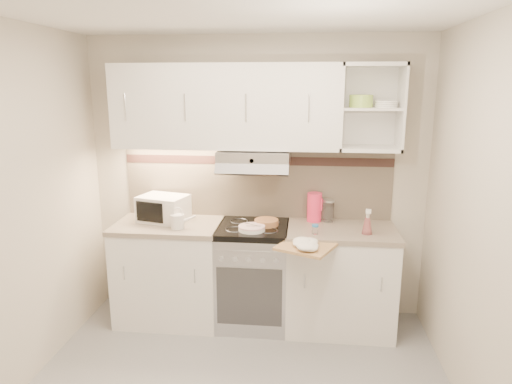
{
  "coord_description": "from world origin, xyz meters",
  "views": [
    {
      "loc": [
        0.42,
        -2.61,
        2.08
      ],
      "look_at": [
        0.04,
        0.95,
        1.24
      ],
      "focal_mm": 32.0,
      "sensor_mm": 36.0,
      "label": 1
    }
  ],
  "objects_px": {
    "pink_pitcher": "(314,207)",
    "glass_jar": "(328,211)",
    "plate_stack": "(252,228)",
    "spray_bottle": "(367,224)",
    "electric_range": "(253,275)",
    "cutting_board": "(306,247)",
    "microwave": "(163,208)",
    "watering_can": "(178,221)"
  },
  "relations": [
    {
      "from": "plate_stack",
      "to": "spray_bottle",
      "type": "bearing_deg",
      "value": 0.85
    },
    {
      "from": "electric_range",
      "to": "pink_pitcher",
      "type": "bearing_deg",
      "value": 20.92
    },
    {
      "from": "glass_jar",
      "to": "cutting_board",
      "type": "distance_m",
      "value": 0.63
    },
    {
      "from": "plate_stack",
      "to": "spray_bottle",
      "type": "height_order",
      "value": "spray_bottle"
    },
    {
      "from": "pink_pitcher",
      "to": "cutting_board",
      "type": "height_order",
      "value": "pink_pitcher"
    },
    {
      "from": "glass_jar",
      "to": "spray_bottle",
      "type": "relative_size",
      "value": 0.89
    },
    {
      "from": "microwave",
      "to": "plate_stack",
      "type": "bearing_deg",
      "value": 1.35
    },
    {
      "from": "plate_stack",
      "to": "pink_pitcher",
      "type": "distance_m",
      "value": 0.62
    },
    {
      "from": "electric_range",
      "to": "microwave",
      "type": "xyz_separation_m",
      "value": [
        -0.81,
        0.07,
        0.56
      ]
    },
    {
      "from": "electric_range",
      "to": "spray_bottle",
      "type": "relative_size",
      "value": 4.05
    },
    {
      "from": "pink_pitcher",
      "to": "microwave",
      "type": "bearing_deg",
      "value": -158.02
    },
    {
      "from": "cutting_board",
      "to": "glass_jar",
      "type": "bearing_deg",
      "value": 96.72
    },
    {
      "from": "pink_pitcher",
      "to": "glass_jar",
      "type": "relative_size",
      "value": 1.29
    },
    {
      "from": "cutting_board",
      "to": "pink_pitcher",
      "type": "bearing_deg",
      "value": 107.86
    },
    {
      "from": "electric_range",
      "to": "glass_jar",
      "type": "relative_size",
      "value": 4.53
    },
    {
      "from": "microwave",
      "to": "electric_range",
      "type": "bearing_deg",
      "value": 10.17
    },
    {
      "from": "pink_pitcher",
      "to": "glass_jar",
      "type": "height_order",
      "value": "pink_pitcher"
    },
    {
      "from": "spray_bottle",
      "to": "watering_can",
      "type": "bearing_deg",
      "value": -171.07
    },
    {
      "from": "cutting_board",
      "to": "spray_bottle",
      "type": "bearing_deg",
      "value": 54.14
    },
    {
      "from": "watering_can",
      "to": "electric_range",
      "type": "bearing_deg",
      "value": 4.46
    },
    {
      "from": "electric_range",
      "to": "pink_pitcher",
      "type": "distance_m",
      "value": 0.8
    },
    {
      "from": "plate_stack",
      "to": "pink_pitcher",
      "type": "xyz_separation_m",
      "value": [
        0.52,
        0.33,
        0.11
      ]
    },
    {
      "from": "plate_stack",
      "to": "glass_jar",
      "type": "bearing_deg",
      "value": 27.17
    },
    {
      "from": "watering_can",
      "to": "plate_stack",
      "type": "xyz_separation_m",
      "value": [
        0.62,
        0.01,
        -0.05
      ]
    },
    {
      "from": "pink_pitcher",
      "to": "cutting_board",
      "type": "xyz_separation_m",
      "value": [
        -0.07,
        -0.59,
        -0.16
      ]
    },
    {
      "from": "plate_stack",
      "to": "cutting_board",
      "type": "xyz_separation_m",
      "value": [
        0.45,
        -0.26,
        -0.05
      ]
    },
    {
      "from": "cutting_board",
      "to": "electric_range",
      "type": "bearing_deg",
      "value": 163.91
    },
    {
      "from": "microwave",
      "to": "cutting_board",
      "type": "relative_size",
      "value": 1.19
    },
    {
      "from": "spray_bottle",
      "to": "plate_stack",
      "type": "bearing_deg",
      "value": -170.94
    },
    {
      "from": "microwave",
      "to": "glass_jar",
      "type": "xyz_separation_m",
      "value": [
        1.45,
        0.13,
        -0.01
      ]
    },
    {
      "from": "microwave",
      "to": "glass_jar",
      "type": "relative_size",
      "value": 2.34
    },
    {
      "from": "watering_can",
      "to": "cutting_board",
      "type": "xyz_separation_m",
      "value": [
        1.07,
        -0.26,
        -0.1
      ]
    },
    {
      "from": "plate_stack",
      "to": "glass_jar",
      "type": "height_order",
      "value": "glass_jar"
    },
    {
      "from": "microwave",
      "to": "spray_bottle",
      "type": "height_order",
      "value": "microwave"
    },
    {
      "from": "plate_stack",
      "to": "cutting_board",
      "type": "distance_m",
      "value": 0.52
    },
    {
      "from": "electric_range",
      "to": "microwave",
      "type": "height_order",
      "value": "microwave"
    },
    {
      "from": "microwave",
      "to": "plate_stack",
      "type": "height_order",
      "value": "microwave"
    },
    {
      "from": "pink_pitcher",
      "to": "glass_jar",
      "type": "bearing_deg",
      "value": 16.44
    },
    {
      "from": "electric_range",
      "to": "watering_can",
      "type": "xyz_separation_m",
      "value": [
        -0.62,
        -0.13,
        0.52
      ]
    },
    {
      "from": "spray_bottle",
      "to": "pink_pitcher",
      "type": "bearing_deg",
      "value": 151.35
    },
    {
      "from": "pink_pitcher",
      "to": "cutting_board",
      "type": "relative_size",
      "value": 0.66
    },
    {
      "from": "plate_stack",
      "to": "glass_jar",
      "type": "distance_m",
      "value": 0.72
    }
  ]
}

